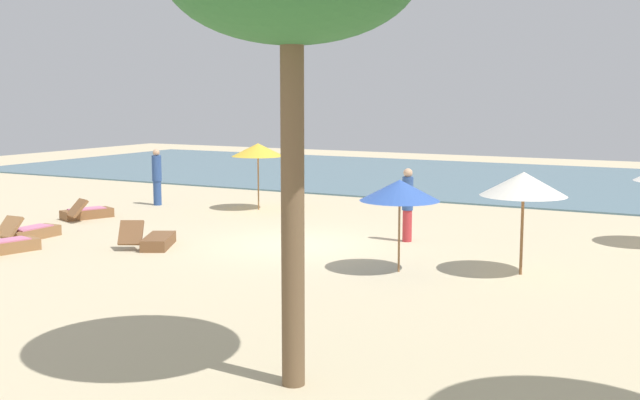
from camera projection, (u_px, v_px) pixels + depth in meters
ground_plane at (297, 245)px, 19.77m from camera, size 60.00×60.00×0.00m
ocean_water at (488, 179)px, 34.62m from camera, size 48.00×16.00×0.06m
umbrella_0 at (524, 184)px, 16.29m from camera, size 1.79×1.79×2.17m
umbrella_1 at (258, 150)px, 25.53m from camera, size 1.72×1.72×2.17m
umbrella_3 at (400, 190)px, 16.57m from camera, size 1.70×1.70×1.98m
lounger_0 at (86, 213)px, 23.89m from camera, size 1.18×1.80×0.67m
lounger_1 at (30, 232)px, 20.54m from camera, size 0.63×1.71×0.67m
lounger_3 at (156, 240)px, 19.45m from camera, size 1.30×1.75×0.71m
lounger_4 at (4, 246)px, 18.74m from camera, size 0.99×1.79×0.67m
person_0 at (408, 203)px, 20.10m from camera, size 0.37×0.37×1.89m
person_1 at (157, 176)px, 26.69m from camera, size 0.33×0.33×1.91m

